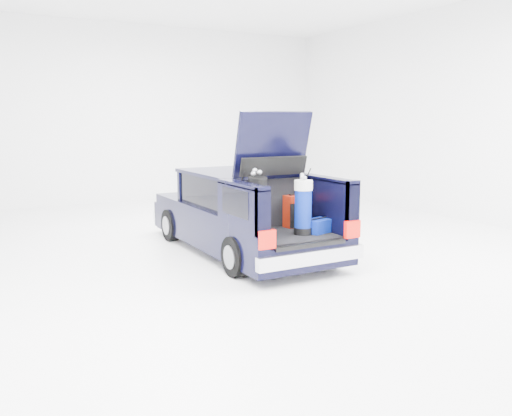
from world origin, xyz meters
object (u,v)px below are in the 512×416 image
red_suitcase (295,211)px  blue_duffel (319,226)px  black_golf_bag (257,206)px  blue_golf_bag (303,207)px  car (240,214)px

red_suitcase → blue_duffel: size_ratio=1.10×
black_golf_bag → blue_golf_bag: black_golf_bag is taller
red_suitcase → black_golf_bag: (-0.90, -0.34, 0.20)m
car → black_golf_bag: size_ratio=4.55×
car → blue_golf_bag: bearing=-83.2°
car → blue_golf_bag: 1.78m
blue_duffel → red_suitcase: bearing=83.5°
car → blue_duffel: bearing=-73.9°
blue_golf_bag → blue_duffel: blue_golf_bag is taller
red_suitcase → blue_golf_bag: bearing=-116.8°
black_golf_bag → blue_duffel: (1.00, -0.20, -0.35)m
black_golf_bag → blue_golf_bag: (0.71, -0.19, -0.03)m
car → black_golf_bag: bearing=-108.0°
car → blue_duffel: (0.50, -1.73, 0.03)m
black_golf_bag → car: bearing=76.9°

